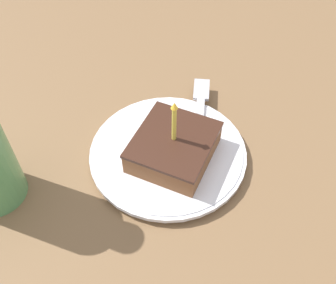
{
  "coord_description": "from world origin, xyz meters",
  "views": [
    {
      "loc": [
        -0.32,
        -0.15,
        0.43
      ],
      "look_at": [
        -0.01,
        -0.02,
        0.03
      ],
      "focal_mm": 42.0,
      "sensor_mm": 36.0,
      "label": 1
    }
  ],
  "objects": [
    {
      "name": "fork",
      "position": [
        0.06,
        -0.03,
        0.02
      ],
      "size": [
        0.19,
        0.08,
        0.0
      ],
      "color": "#B2B2B7",
      "rests_on": "plate"
    },
    {
      "name": "plate",
      "position": [
        -0.01,
        -0.02,
        0.01
      ],
      "size": [
        0.21,
        0.21,
        0.01
      ],
      "color": "silver",
      "rests_on": "ground_plane"
    },
    {
      "name": "cake_slice",
      "position": [
        -0.02,
        -0.03,
        0.03
      ],
      "size": [
        0.11,
        0.1,
        0.1
      ],
      "color": "brown",
      "rests_on": "plate"
    },
    {
      "name": "ground_plane",
      "position": [
        0.0,
        0.0,
        -0.02
      ],
      "size": [
        2.4,
        2.4,
        0.04
      ],
      "color": "brown",
      "rests_on": "ground"
    }
  ]
}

